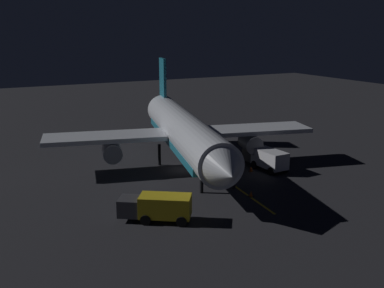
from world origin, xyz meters
TOP-DOWN VIEW (x-y plane):
  - ground_plane at (0.00, 0.00)m, footprint 180.00×180.00m
  - apron_guide_stripe at (-2.49, 4.00)m, footprint 2.67×23.13m
  - airliner at (-0.14, -0.57)m, footprint 31.43×36.13m
  - baggage_truck at (8.43, 12.13)m, footprint 6.22×5.06m
  - catering_truck at (-8.60, 4.08)m, footprint 2.53×6.25m
  - ground_crew_worker at (-1.64, 8.18)m, footprint 0.40×0.40m
  - traffic_cone_near_left at (-6.45, 4.16)m, footprint 0.50×0.50m
  - traffic_cone_near_right at (-1.91, 10.87)m, footprint 0.50×0.50m

SIDE VIEW (x-z plane):
  - ground_plane at x=0.00m, z-range -0.20..0.00m
  - apron_guide_stripe at x=-2.49m, z-range 0.00..0.01m
  - traffic_cone_near_left at x=-6.45m, z-range -0.03..0.52m
  - traffic_cone_near_right at x=-1.91m, z-range -0.03..0.52m
  - ground_crew_worker at x=-1.64m, z-range 0.02..1.76m
  - baggage_truck at x=8.43m, z-range 0.06..2.33m
  - catering_truck at x=-8.60m, z-range 0.05..2.41m
  - airliner at x=-0.14m, z-range -1.52..10.39m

